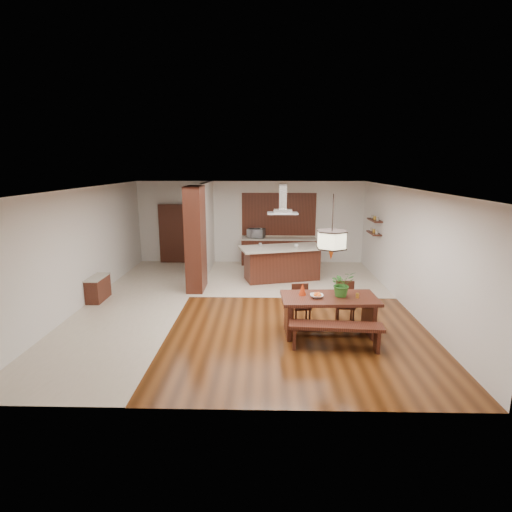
{
  "coord_description": "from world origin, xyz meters",
  "views": [
    {
      "loc": [
        0.53,
        -9.6,
        3.44
      ],
      "look_at": [
        0.3,
        0.0,
        1.25
      ],
      "focal_mm": 28.0,
      "sensor_mm": 36.0,
      "label": 1
    }
  ],
  "objects_px": {
    "kitchen_island": "(282,263)",
    "pendant_lantern": "(332,227)",
    "hallway_console": "(98,289)",
    "microwave": "(256,233)",
    "island_cup": "(296,246)",
    "dining_table": "(329,307)",
    "dining_chair_left": "(301,304)",
    "dining_chair_right": "(345,303)",
    "range_hood": "(283,199)",
    "foliage_plant": "(342,284)",
    "dining_bench": "(335,337)",
    "fruit_bowl": "(317,296)"
  },
  "relations": [
    {
      "from": "kitchen_island",
      "to": "pendant_lantern",
      "type": "bearing_deg",
      "value": -94.03
    },
    {
      "from": "hallway_console",
      "to": "microwave",
      "type": "height_order",
      "value": "microwave"
    },
    {
      "from": "pendant_lantern",
      "to": "island_cup",
      "type": "xyz_separation_m",
      "value": [
        -0.39,
        3.91,
        -1.15
      ]
    },
    {
      "from": "dining_table",
      "to": "dining_chair_left",
      "type": "distance_m",
      "value": 0.79
    },
    {
      "from": "dining_chair_right",
      "to": "dining_chair_left",
      "type": "bearing_deg",
      "value": -173.25
    },
    {
      "from": "kitchen_island",
      "to": "range_hood",
      "type": "xyz_separation_m",
      "value": [
        0.0,
        0.0,
        1.93
      ]
    },
    {
      "from": "dining_table",
      "to": "island_cup",
      "type": "bearing_deg",
      "value": 95.69
    },
    {
      "from": "dining_table",
      "to": "range_hood",
      "type": "distance_m",
      "value": 4.51
    },
    {
      "from": "hallway_console",
      "to": "dining_chair_left",
      "type": "relative_size",
      "value": 1.02
    },
    {
      "from": "dining_table",
      "to": "hallway_console",
      "type": "bearing_deg",
      "value": 160.59
    },
    {
      "from": "kitchen_island",
      "to": "dining_table",
      "type": "bearing_deg",
      "value": -94.03
    },
    {
      "from": "foliage_plant",
      "to": "range_hood",
      "type": "xyz_separation_m",
      "value": [
        -1.06,
        3.99,
        1.39
      ]
    },
    {
      "from": "kitchen_island",
      "to": "island_cup",
      "type": "relative_size",
      "value": 21.46
    },
    {
      "from": "range_hood",
      "to": "microwave",
      "type": "xyz_separation_m",
      "value": [
        -0.84,
        1.99,
        -1.35
      ]
    },
    {
      "from": "foliage_plant",
      "to": "island_cup",
      "type": "bearing_deg",
      "value": 99.41
    },
    {
      "from": "pendant_lantern",
      "to": "foliage_plant",
      "type": "distance_m",
      "value": 1.19
    },
    {
      "from": "kitchen_island",
      "to": "range_hood",
      "type": "bearing_deg",
      "value": 74.61
    },
    {
      "from": "dining_table",
      "to": "pendant_lantern",
      "type": "xyz_separation_m",
      "value": [
        0.0,
        -0.0,
        1.65
      ]
    },
    {
      "from": "hallway_console",
      "to": "dining_bench",
      "type": "distance_m",
      "value": 6.29
    },
    {
      "from": "hallway_console",
      "to": "fruit_bowl",
      "type": "distance_m",
      "value": 5.79
    },
    {
      "from": "pendant_lantern",
      "to": "microwave",
      "type": "distance_m",
      "value": 6.34
    },
    {
      "from": "dining_chair_right",
      "to": "fruit_bowl",
      "type": "distance_m",
      "value": 1.07
    },
    {
      "from": "hallway_console",
      "to": "dining_table",
      "type": "height_order",
      "value": "dining_table"
    },
    {
      "from": "island_cup",
      "to": "microwave",
      "type": "xyz_separation_m",
      "value": [
        -1.26,
        2.11,
        0.02
      ]
    },
    {
      "from": "dining_bench",
      "to": "dining_chair_right",
      "type": "height_order",
      "value": "dining_chair_right"
    },
    {
      "from": "dining_chair_left",
      "to": "pendant_lantern",
      "type": "xyz_separation_m",
      "value": [
        0.51,
        -0.58,
        1.81
      ]
    },
    {
      "from": "dining_chair_right",
      "to": "microwave",
      "type": "bearing_deg",
      "value": 115.71
    },
    {
      "from": "foliage_plant",
      "to": "microwave",
      "type": "xyz_separation_m",
      "value": [
        -1.9,
        5.98,
        0.03
      ]
    },
    {
      "from": "island_cup",
      "to": "dining_table",
      "type": "bearing_deg",
      "value": -84.31
    },
    {
      "from": "hallway_console",
      "to": "microwave",
      "type": "distance_m",
      "value": 5.73
    },
    {
      "from": "dining_bench",
      "to": "pendant_lantern",
      "type": "distance_m",
      "value": 2.12
    },
    {
      "from": "range_hood",
      "to": "island_cup",
      "type": "height_order",
      "value": "range_hood"
    },
    {
      "from": "kitchen_island",
      "to": "foliage_plant",
      "type": "bearing_deg",
      "value": -90.49
    },
    {
      "from": "dining_chair_left",
      "to": "microwave",
      "type": "height_order",
      "value": "microwave"
    },
    {
      "from": "fruit_bowl",
      "to": "kitchen_island",
      "type": "xyz_separation_m",
      "value": [
        -0.54,
        4.08,
        -0.31
      ]
    },
    {
      "from": "range_hood",
      "to": "microwave",
      "type": "relative_size",
      "value": 1.55
    },
    {
      "from": "pendant_lantern",
      "to": "kitchen_island",
      "type": "height_order",
      "value": "pendant_lantern"
    },
    {
      "from": "fruit_bowl",
      "to": "island_cup",
      "type": "height_order",
      "value": "island_cup"
    },
    {
      "from": "range_hood",
      "to": "island_cup",
      "type": "relative_size",
      "value": 7.1
    },
    {
      "from": "dining_bench",
      "to": "kitchen_island",
      "type": "xyz_separation_m",
      "value": [
        -0.84,
        4.72,
        0.28
      ]
    },
    {
      "from": "hallway_console",
      "to": "microwave",
      "type": "relative_size",
      "value": 1.52
    },
    {
      "from": "hallway_console",
      "to": "foliage_plant",
      "type": "xyz_separation_m",
      "value": [
        5.91,
        -1.96,
        0.76
      ]
    },
    {
      "from": "kitchen_island",
      "to": "range_hood",
      "type": "distance_m",
      "value": 1.93
    },
    {
      "from": "foliage_plant",
      "to": "kitchen_island",
      "type": "relative_size",
      "value": 0.2
    },
    {
      "from": "foliage_plant",
      "to": "dining_table",
      "type": "bearing_deg",
      "value": -172.17
    },
    {
      "from": "foliage_plant",
      "to": "dining_chair_right",
      "type": "bearing_deg",
      "value": 70.12
    },
    {
      "from": "dining_chair_left",
      "to": "island_cup",
      "type": "relative_size",
      "value": 6.8
    },
    {
      "from": "island_cup",
      "to": "microwave",
      "type": "distance_m",
      "value": 2.45
    },
    {
      "from": "dining_chair_left",
      "to": "kitchen_island",
      "type": "xyz_separation_m",
      "value": [
        -0.3,
        3.44,
        0.1
      ]
    },
    {
      "from": "dining_chair_left",
      "to": "kitchen_island",
      "type": "height_order",
      "value": "kitchen_island"
    }
  ]
}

